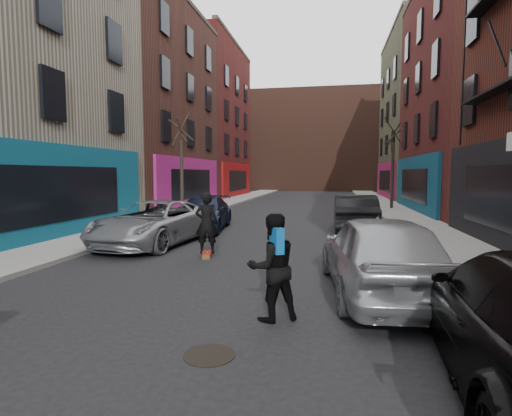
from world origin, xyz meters
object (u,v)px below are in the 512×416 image
at_px(skateboard, 207,255).
at_px(pedestrian, 272,267).
at_px(tree_left_far, 181,157).
at_px(tree_right_far, 393,157).
at_px(parked_right_end, 354,213).
at_px(parked_right_far, 379,254).
at_px(parked_left_far, 154,223).
at_px(manhole, 209,355).
at_px(skateboarder, 207,223).
at_px(parked_left_end, 204,213).

height_order(skateboard, pedestrian, pedestrian).
xyz_separation_m(tree_left_far, pedestrian, (7.49, -15.30, -2.48)).
xyz_separation_m(tree_right_far, parked_right_end, (-3.00, -10.67, -2.75)).
height_order(parked_right_far, pedestrian, pedestrian).
bearing_deg(tree_left_far, tree_right_far, 25.82).
relative_size(parked_left_far, manhole, 7.74).
distance_m(parked_right_far, skateboarder, 5.38).
relative_size(tree_right_far, manhole, 9.71).
bearing_deg(skateboard, tree_left_far, 100.92).
bearing_deg(pedestrian, parked_left_far, -82.21).
height_order(tree_left_far, tree_right_far, tree_right_far).
height_order(tree_right_far, parked_right_far, tree_right_far).
xyz_separation_m(parked_left_far, manhole, (4.38, -7.74, -0.75)).
relative_size(tree_left_far, parked_right_end, 1.38).
relative_size(tree_left_far, skateboard, 8.12).
height_order(skateboard, skateboarder, skateboarder).
bearing_deg(parked_right_far, tree_right_far, -104.59).
bearing_deg(parked_right_end, parked_left_far, 31.70).
distance_m(tree_left_far, parked_left_far, 9.72).
bearing_deg(skateboard, pedestrian, -74.26).
distance_m(parked_right_far, pedestrian, 2.61).
distance_m(parked_left_end, parked_right_far, 10.47).
xyz_separation_m(tree_left_far, parked_right_end, (9.40, -4.67, -2.60)).
bearing_deg(parked_left_end, tree_right_far, 43.68).
bearing_deg(tree_right_far, skateboard, -114.37).
xyz_separation_m(skateboarder, manhole, (1.99, -6.12, -0.99)).
relative_size(tree_left_far, pedestrian, 3.63).
xyz_separation_m(tree_left_far, skateboarder, (4.86, -10.64, -2.38)).
height_order(parked_left_end, skateboard, parked_left_end).
height_order(tree_left_far, parked_right_end, tree_left_far).
xyz_separation_m(parked_right_far, skateboarder, (-4.54, 2.89, 0.16)).
relative_size(tree_right_far, parked_right_far, 1.39).
height_order(pedestrian, manhole, pedestrian).
bearing_deg(tree_right_far, pedestrian, -102.98).
distance_m(parked_left_end, pedestrian, 11.02).
bearing_deg(tree_left_far, manhole, -67.77).
bearing_deg(tree_left_far, pedestrian, -63.91).
relative_size(parked_left_far, skateboard, 6.77).
relative_size(skateboard, skateboarder, 0.45).
bearing_deg(skateboarder, tree_right_far, -128.03).
height_order(parked_right_far, skateboard, parked_right_far).
distance_m(parked_left_far, skateboarder, 2.90).
bearing_deg(parked_right_end, tree_right_far, -106.18).
relative_size(tree_right_far, pedestrian, 3.80).
height_order(parked_left_far, parked_right_end, parked_right_end).
bearing_deg(pedestrian, tree_right_far, -133.85).
distance_m(parked_right_end, manhole, 12.38).
xyz_separation_m(parked_right_far, manhole, (-2.55, -3.24, -0.83)).
height_order(parked_left_far, pedestrian, pedestrian).
distance_m(parked_left_far, parked_left_end, 3.82).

